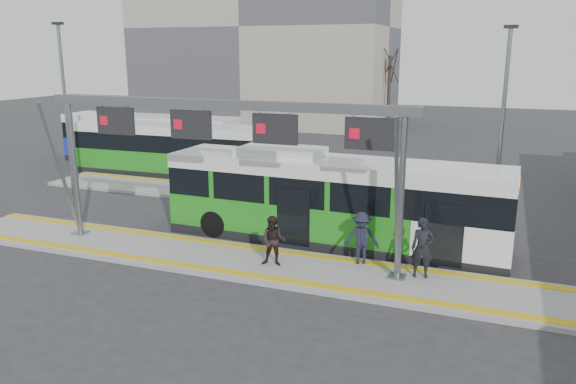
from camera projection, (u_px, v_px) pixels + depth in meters
name	position (u px, v px, depth m)	size (l,w,h in m)	color
ground	(231.00, 262.00, 18.79)	(120.00, 120.00, 0.00)	#2D2D30
platform_main	(231.00, 260.00, 18.78)	(22.00, 3.00, 0.15)	gray
platform_second	(231.00, 194.00, 27.41)	(20.00, 3.00, 0.15)	gray
tactile_main	(231.00, 257.00, 18.75)	(22.00, 2.65, 0.02)	gold
tactile_second	(241.00, 187.00, 28.43)	(20.00, 0.35, 0.02)	gold
gantry	(222.00, 133.00, 18.10)	(13.00, 1.68, 5.20)	slate
apartment_block	(266.00, 26.00, 54.03)	(24.50, 12.50, 18.40)	#A69A8A
hero_bus	(332.00, 201.00, 20.42)	(12.45, 3.03, 3.40)	black
bg_bus_green	(169.00, 150.00, 31.79)	(11.65, 2.77, 2.90)	black
bg_bus_blue	(150.00, 139.00, 35.34)	(11.46, 2.83, 2.97)	black
passenger_a	(422.00, 248.00, 16.94)	(0.68, 0.45, 1.86)	black
passenger_b	(273.00, 241.00, 17.91)	(0.79, 0.62, 1.63)	black
passenger_c	(362.00, 238.00, 18.04)	(1.12, 0.64, 1.73)	#1B1C30
tree_left	(346.00, 50.00, 47.45)	(1.40, 1.40, 9.18)	#382B21
tree_mid	(390.00, 66.00, 49.29)	(1.40, 1.40, 7.39)	#382B21
tree_far	(143.00, 55.00, 53.81)	(1.40, 1.40, 8.62)	#382B21
lamp_west	(66.00, 106.00, 26.54)	(0.50, 0.25, 8.16)	slate
lamp_east	(502.00, 127.00, 20.78)	(0.50, 0.25, 7.77)	slate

